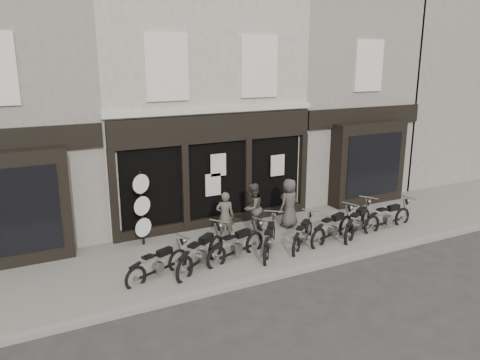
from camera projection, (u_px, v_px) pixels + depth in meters
name	position (u px, v px, depth m)	size (l,w,h in m)	color
ground_plane	(259.00, 259.00, 13.59)	(90.00, 90.00, 0.00)	#2D2B28
pavement	(245.00, 247.00, 14.35)	(30.00, 4.20, 0.12)	slate
kerb	(282.00, 274.00, 12.50)	(30.00, 0.25, 0.13)	gray
central_building	(183.00, 102.00, 17.70)	(7.30, 6.22, 8.34)	beige
neighbour_right	(320.00, 97.00, 20.47)	(5.60, 6.73, 8.34)	gray
filler_right	(447.00, 90.00, 24.15)	(11.00, 6.00, 8.20)	gray
motorcycle_0	(158.00, 266.00, 12.21)	(1.94, 1.02, 0.98)	black
motorcycle_1	(201.00, 255.00, 12.74)	(2.05, 1.64, 1.14)	black
motorcycle_2	(237.00, 248.00, 13.33)	(2.15, 1.00, 1.07)	black
motorcycle_3	(270.00, 241.00, 13.79)	(1.58, 1.91, 1.07)	black
motorcycle_4	(303.00, 236.00, 14.27)	(1.72, 1.52, 0.99)	black
motorcycle_5	(333.00, 230.00, 14.69)	(2.20, 1.05, 1.09)	black
motorcycle_6	(358.00, 224.00, 15.14)	(2.12, 1.47, 1.13)	black
motorcycle_7	(388.00, 219.00, 15.72)	(2.21, 0.60, 1.06)	black
man_left	(225.00, 216.00, 14.59)	(0.57, 0.37, 1.55)	#4D483F
man_centre	(253.00, 208.00, 15.20)	(0.80, 0.62, 1.65)	#443E37
man_right	(289.00, 203.00, 15.72)	(0.81, 0.53, 1.66)	#443D39
advert_sign_post	(142.00, 212.00, 14.09)	(0.57, 0.38, 2.43)	black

